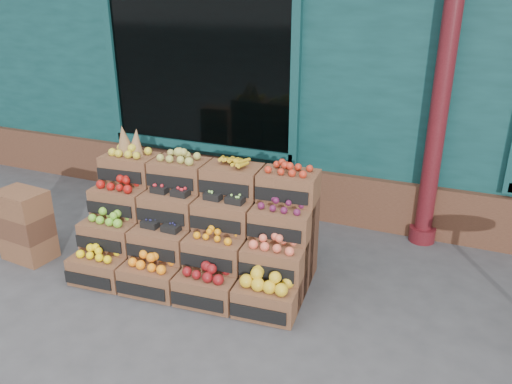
% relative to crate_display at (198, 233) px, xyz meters
% --- Properties ---
extents(ground, '(60.00, 60.00, 0.00)m').
position_rel_crate_display_xyz_m(ground, '(0.72, -0.50, -0.42)').
color(ground, '#3F3F42').
rests_on(ground, ground).
extents(shop_facade, '(12.00, 6.24, 4.80)m').
position_rel_crate_display_xyz_m(shop_facade, '(0.72, 4.61, 1.98)').
color(shop_facade, '#11393A').
rests_on(shop_facade, ground).
extents(crate_display, '(2.24, 1.24, 1.35)m').
position_rel_crate_display_xyz_m(crate_display, '(0.00, 0.00, 0.00)').
color(crate_display, brown).
rests_on(crate_display, ground).
extents(spare_crates, '(0.51, 0.37, 0.73)m').
position_rel_crate_display_xyz_m(spare_crates, '(-1.73, -0.44, -0.05)').
color(spare_crates, brown).
rests_on(spare_crates, ground).
extents(shopkeeper, '(0.80, 0.62, 1.94)m').
position_rel_crate_display_xyz_m(shopkeeper, '(-0.43, 2.30, 0.55)').
color(shopkeeper, '#1B601E').
rests_on(shopkeeper, ground).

